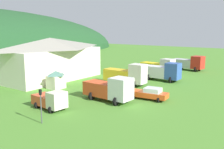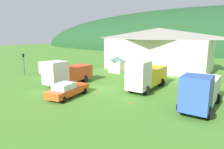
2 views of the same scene
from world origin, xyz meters
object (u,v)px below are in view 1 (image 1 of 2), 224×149
Objects in this scene: depot_building at (51,58)px; service_pickup_orange at (149,93)px; crane_truck_red at (190,63)px; light_truck_cream at (51,100)px; flatbed_truck_yellow at (159,66)px; traffic_light_west at (41,102)px; heavy_rig_white at (110,89)px; traffic_cone_near_pickup at (159,88)px; heavy_rig_striped at (127,74)px; play_shed_cream at (56,79)px; box_truck_blue at (163,71)px; traffic_cone_mid_row at (136,94)px.

service_pickup_orange is at bearing -95.33° from depot_building.
depot_building is at bearing -117.89° from crane_truck_red.
flatbed_truck_yellow reaches higher than light_truck_cream.
light_truck_cream is 4.74m from traffic_light_west.
heavy_rig_white is 11.10m from traffic_cone_near_pickup.
service_pickup_orange is at bearing 60.11° from light_truck_cream.
crane_truck_red is at bearing 82.23° from heavy_rig_striped.
heavy_rig_white is 0.91× the size of heavy_rig_striped.
light_truck_cream is (-7.87, -7.73, -0.31)m from play_shed_cream.
heavy_rig_striped is at bearing -82.55° from flatbed_truck_yellow.
box_truck_blue reaches higher than heavy_rig_white.
box_truck_blue is at bearing 93.69° from heavy_rig_white.
service_pickup_orange is (-27.57, -3.97, -0.88)m from crane_truck_red.
traffic_light_west is (-20.48, -2.58, 0.41)m from heavy_rig_striped.
play_shed_cream is 15.64m from traffic_light_west.
traffic_cone_mid_row is at bearing -80.59° from crane_truck_red.
traffic_light_west is at bearing -81.78° from heavy_rig_striped.
light_truck_cream is at bearing -131.54° from depot_building.
crane_truck_red is (21.59, -3.34, -0.10)m from heavy_rig_striped.
light_truck_cream is 0.65× the size of crane_truck_red.
heavy_rig_white is 5.84m from traffic_cone_mid_row.
traffic_light_west is at bearing -137.79° from play_shed_cream.
heavy_rig_striped is (16.78, -0.19, 0.64)m from light_truck_cream.
depot_building is 2.81× the size of heavy_rig_white.
crane_truck_red reaches higher than light_truck_cream.
light_truck_cream is at bearing -89.61° from heavy_rig_striped.
traffic_cone_near_pickup is at bearing 10.16° from heavy_rig_striped.
box_truck_blue is at bearing 86.30° from light_truck_cream.
light_truck_cream is 38.54m from crane_truck_red.
service_pickup_orange is (-18.54, -7.30, -0.85)m from flatbed_truck_yellow.
heavy_rig_striped is 12.55m from flatbed_truck_yellow.
flatbed_truck_yellow is 1.03× the size of crane_truck_red.
box_truck_blue reaches higher than traffic_cone_near_pickup.
light_truck_cream is at bearing -97.26° from box_truck_blue.
heavy_rig_striped reaches higher than heavy_rig_white.
service_pickup_orange is at bearing -79.11° from play_shed_cream.
crane_truck_red is (9.03, -3.34, 0.03)m from flatbed_truck_yellow.
depot_building is 2.62× the size of flatbed_truck_yellow.
heavy_rig_striped is at bearing 135.07° from service_pickup_orange.
traffic_cone_near_pickup is (0.90, -5.59, -1.81)m from heavy_rig_striped.
traffic_cone_mid_row is (-25.93, -0.92, -1.71)m from crane_truck_red.
light_truck_cream is at bearing -82.90° from flatbed_truck_yellow.
crane_truck_red is (31.47, 0.21, 0.00)m from heavy_rig_white.
play_shed_cream is 0.38× the size of flatbed_truck_yellow.
box_truck_blue is 0.97× the size of flatbed_truck_yellow.
heavy_rig_white reaches higher than traffic_cone_near_pickup.
play_shed_cream is at bearing -124.41° from box_truck_blue.
traffic_cone_near_pickup is (6.88, 1.72, -0.83)m from service_pickup_orange.
flatbed_truck_yellow is 17.50m from traffic_cone_mid_row.
traffic_light_west is at bearing -90.33° from box_truck_blue.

